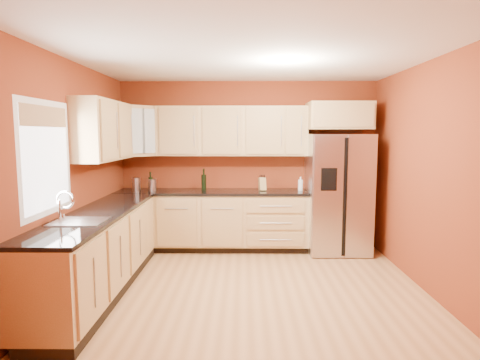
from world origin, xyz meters
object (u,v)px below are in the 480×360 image
at_px(canister_left, 136,184).
at_px(knife_block, 262,184).
at_px(soap_dispenser, 300,184).
at_px(wine_bottle_a, 150,181).
at_px(refrigerator, 338,193).

relative_size(canister_left, knife_block, 0.98).
bearing_deg(canister_left, soap_dispenser, 0.04).
distance_m(wine_bottle_a, soap_dispenser, 2.28).
distance_m(refrigerator, canister_left, 3.07).
xyz_separation_m(canister_left, soap_dispenser, (2.52, 0.00, 0.01)).
bearing_deg(knife_block, wine_bottle_a, 169.56).
bearing_deg(knife_block, canister_left, 166.88).
distance_m(refrigerator, wine_bottle_a, 2.84).
bearing_deg(knife_block, soap_dispenser, -12.74).
bearing_deg(soap_dispenser, refrigerator, -10.32).
xyz_separation_m(refrigerator, wine_bottle_a, (-2.83, 0.02, 0.18)).
distance_m(refrigerator, knife_block, 1.15).
bearing_deg(canister_left, refrigerator, -1.84).
bearing_deg(canister_left, wine_bottle_a, -18.60).
distance_m(canister_left, knife_block, 1.93).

